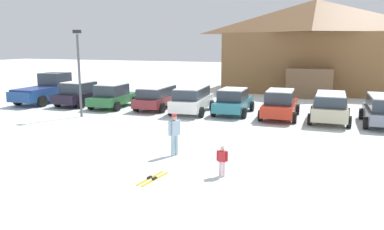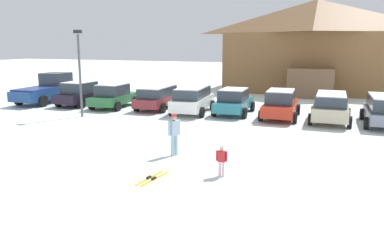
{
  "view_description": "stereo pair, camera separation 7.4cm",
  "coord_description": "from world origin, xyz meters",
  "px_view_note": "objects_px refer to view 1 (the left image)",
  "views": [
    {
      "loc": [
        6.63,
        -7.12,
        4.33
      ],
      "look_at": [
        0.86,
        7.92,
        1.26
      ],
      "focal_mm": 35.0,
      "sensor_mm": 36.0,
      "label": 1
    },
    {
      "loc": [
        6.7,
        -7.1,
        4.33
      ],
      "look_at": [
        0.86,
        7.92,
        1.26
      ],
      "focal_mm": 35.0,
      "sensor_mm": 36.0,
      "label": 2
    }
  ],
  "objects_px": {
    "lamp_post": "(79,68)",
    "parked_teal_hatchback": "(233,101)",
    "parked_green_coupe": "(113,96)",
    "parked_red_sedan": "(280,104)",
    "pair_of_skis": "(153,178)",
    "parked_maroon_van": "(157,96)",
    "parked_black_sedan": "(80,93)",
    "ski_lodge": "(314,45)",
    "parked_grey_wagon": "(384,109)",
    "skier_adult_in_blue_parka": "(174,132)",
    "parked_beige_suv": "(330,106)",
    "parked_white_suv": "(192,99)",
    "pickup_truck": "(48,89)",
    "skier_child_in_red_jacket": "(222,159)"
  },
  "relations": [
    {
      "from": "ski_lodge",
      "to": "parked_maroon_van",
      "type": "bearing_deg",
      "value": -122.53
    },
    {
      "from": "parked_maroon_van",
      "to": "lamp_post",
      "type": "distance_m",
      "value": 5.58
    },
    {
      "from": "parked_white_suv",
      "to": "pickup_truck",
      "type": "xyz_separation_m",
      "value": [
        -11.75,
        0.3,
        0.09
      ]
    },
    {
      "from": "parked_black_sedan",
      "to": "pickup_truck",
      "type": "distance_m",
      "value": 3.13
    },
    {
      "from": "skier_adult_in_blue_parka",
      "to": "parked_grey_wagon",
      "type": "bearing_deg",
      "value": 47.77
    },
    {
      "from": "parked_green_coupe",
      "to": "parked_beige_suv",
      "type": "height_order",
      "value": "parked_green_coupe"
    },
    {
      "from": "ski_lodge",
      "to": "skier_child_in_red_jacket",
      "type": "xyz_separation_m",
      "value": [
        -1.27,
        -25.45,
        -3.63
      ]
    },
    {
      "from": "parked_green_coupe",
      "to": "parked_grey_wagon",
      "type": "relative_size",
      "value": 0.94
    },
    {
      "from": "parked_green_coupe",
      "to": "parked_maroon_van",
      "type": "height_order",
      "value": "parked_green_coupe"
    },
    {
      "from": "parked_red_sedan",
      "to": "parked_grey_wagon",
      "type": "bearing_deg",
      "value": -0.82
    },
    {
      "from": "parked_red_sedan",
      "to": "parked_beige_suv",
      "type": "height_order",
      "value": "parked_red_sedan"
    },
    {
      "from": "parked_white_suv",
      "to": "lamp_post",
      "type": "height_order",
      "value": "lamp_post"
    },
    {
      "from": "parked_green_coupe",
      "to": "parked_red_sedan",
      "type": "distance_m",
      "value": 11.28
    },
    {
      "from": "ski_lodge",
      "to": "pair_of_skis",
      "type": "bearing_deg",
      "value": -97.13
    },
    {
      "from": "parked_grey_wagon",
      "to": "pair_of_skis",
      "type": "distance_m",
      "value": 14.25
    },
    {
      "from": "skier_adult_in_blue_parka",
      "to": "pair_of_skis",
      "type": "relative_size",
      "value": 1.11
    },
    {
      "from": "pair_of_skis",
      "to": "skier_adult_in_blue_parka",
      "type": "bearing_deg",
      "value": 98.25
    },
    {
      "from": "ski_lodge",
      "to": "lamp_post",
      "type": "bearing_deg",
      "value": -123.32
    },
    {
      "from": "parked_teal_hatchback",
      "to": "parked_grey_wagon",
      "type": "xyz_separation_m",
      "value": [
        8.44,
        -0.37,
        0.07
      ]
    },
    {
      "from": "parked_grey_wagon",
      "to": "parked_beige_suv",
      "type": "bearing_deg",
      "value": -178.72
    },
    {
      "from": "parked_grey_wagon",
      "to": "skier_adult_in_blue_parka",
      "type": "bearing_deg",
      "value": -132.23
    },
    {
      "from": "parked_green_coupe",
      "to": "pair_of_skis",
      "type": "bearing_deg",
      "value": -52.34
    },
    {
      "from": "parked_teal_hatchback",
      "to": "parked_red_sedan",
      "type": "distance_m",
      "value": 2.93
    },
    {
      "from": "lamp_post",
      "to": "parked_teal_hatchback",
      "type": "bearing_deg",
      "value": 26.74
    },
    {
      "from": "parked_maroon_van",
      "to": "parked_beige_suv",
      "type": "height_order",
      "value": "parked_beige_suv"
    },
    {
      "from": "parked_green_coupe",
      "to": "parked_red_sedan",
      "type": "bearing_deg",
      "value": 1.94
    },
    {
      "from": "parked_red_sedan",
      "to": "pickup_truck",
      "type": "relative_size",
      "value": 0.79
    },
    {
      "from": "parked_red_sedan",
      "to": "lamp_post",
      "type": "distance_m",
      "value": 12.08
    },
    {
      "from": "parked_teal_hatchback",
      "to": "parked_white_suv",
      "type": "bearing_deg",
      "value": -166.52
    },
    {
      "from": "parked_grey_wagon",
      "to": "lamp_post",
      "type": "distance_m",
      "value": 17.33
    },
    {
      "from": "lamp_post",
      "to": "parked_maroon_van",
      "type": "bearing_deg",
      "value": 54.09
    },
    {
      "from": "parked_teal_hatchback",
      "to": "pair_of_skis",
      "type": "relative_size",
      "value": 2.81
    },
    {
      "from": "parked_maroon_van",
      "to": "skier_child_in_red_jacket",
      "type": "distance_m",
      "value": 13.63
    },
    {
      "from": "parked_black_sedan",
      "to": "parked_maroon_van",
      "type": "xyz_separation_m",
      "value": [
        5.88,
        0.55,
        -0.01
      ]
    },
    {
      "from": "pair_of_skis",
      "to": "lamp_post",
      "type": "distance_m",
      "value": 12.27
    },
    {
      "from": "ski_lodge",
      "to": "parked_beige_suv",
      "type": "relative_size",
      "value": 3.73
    },
    {
      "from": "parked_black_sedan",
      "to": "parked_green_coupe",
      "type": "xyz_separation_m",
      "value": [
        2.81,
        -0.12,
        -0.02
      ]
    },
    {
      "from": "parked_green_coupe",
      "to": "skier_adult_in_blue_parka",
      "type": "xyz_separation_m",
      "value": [
        8.5,
        -8.85,
        0.11
      ]
    },
    {
      "from": "parked_grey_wagon",
      "to": "lamp_post",
      "type": "xyz_separation_m",
      "value": [
        -16.77,
        -3.83,
        2.03
      ]
    },
    {
      "from": "parked_white_suv",
      "to": "pair_of_skis",
      "type": "xyz_separation_m",
      "value": [
        3.05,
        -11.58,
        -0.88
      ]
    },
    {
      "from": "lamp_post",
      "to": "parked_beige_suv",
      "type": "bearing_deg",
      "value": 15.03
    },
    {
      "from": "pair_of_skis",
      "to": "parked_maroon_van",
      "type": "bearing_deg",
      "value": 115.5
    },
    {
      "from": "parked_beige_suv",
      "to": "skier_child_in_red_jacket",
      "type": "xyz_separation_m",
      "value": [
        -3.14,
        -10.71,
        -0.29
      ]
    },
    {
      "from": "parked_grey_wagon",
      "to": "parked_maroon_van",
      "type": "bearing_deg",
      "value": 178.46
    },
    {
      "from": "ski_lodge",
      "to": "parked_white_suv",
      "type": "distance_m",
      "value": 16.56
    },
    {
      "from": "pickup_truck",
      "to": "pair_of_skis",
      "type": "height_order",
      "value": "pickup_truck"
    },
    {
      "from": "ski_lodge",
      "to": "parked_teal_hatchback",
      "type": "xyz_separation_m",
      "value": [
        -3.84,
        -14.31,
        -3.41
      ]
    },
    {
      "from": "parked_black_sedan",
      "to": "skier_child_in_red_jacket",
      "type": "xyz_separation_m",
      "value": [
        13.74,
        -10.59,
        -0.26
      ]
    },
    {
      "from": "parked_grey_wagon",
      "to": "lamp_post",
      "type": "relative_size",
      "value": 0.88
    },
    {
      "from": "parked_grey_wagon",
      "to": "pair_of_skis",
      "type": "relative_size",
      "value": 3.0
    }
  ]
}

